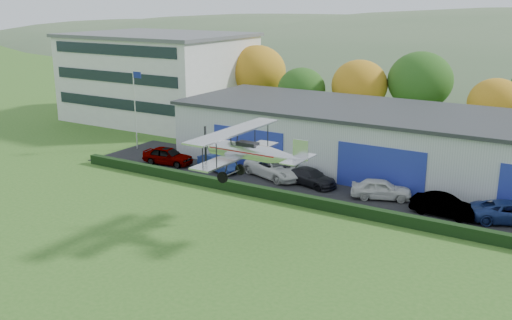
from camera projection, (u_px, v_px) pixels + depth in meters
The scene contains 16 objects.
ground at pixel (134, 295), 29.09m from camera, with size 300.00×300.00×0.00m, color #32621E.
apron at pixel (350, 191), 44.83m from camera, with size 48.00×9.00×0.05m, color black.
hedge at pixel (324, 204), 40.79m from camera, with size 46.00×0.60×0.80m, color black.
hangar at pixel (405, 143), 48.85m from camera, with size 40.60×12.60×5.30m.
office_block at pixel (159, 76), 70.47m from camera, with size 20.60×15.60×10.40m.
flagpole at pixel (135, 102), 55.84m from camera, with size 1.05×0.10×8.00m.
tree_belt at pixel (405, 85), 60.51m from camera, with size 75.70×13.22×10.12m.
distant_hills at pixel (498, 108), 149.83m from camera, with size 430.00×196.00×56.00m.
car_0 at pixel (168, 156), 51.68m from camera, with size 1.86×4.61×1.57m, color gray.
car_1 at pixel (218, 163), 49.76m from camera, with size 1.49×4.28×1.41m, color navy.
car_2 at pixel (275, 168), 47.90m from camera, with size 2.65×5.74×1.60m, color silver.
car_3 at pixel (311, 177), 45.94m from camera, with size 1.86×4.57×1.33m, color black.
car_4 at pixel (381, 189), 42.79m from camera, with size 1.78×4.42×1.51m, color silver.
car_5 at pixel (444, 205), 39.45m from camera, with size 1.54×4.43×1.46m, color gray.
car_6 at pixel (511, 212), 38.29m from camera, with size 2.36×5.13×1.42m, color navy.
biplane at pixel (249, 150), 35.89m from camera, with size 7.54×8.56×3.23m.
Camera 1 is at (18.91, -19.08, 14.49)m, focal length 40.44 mm.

